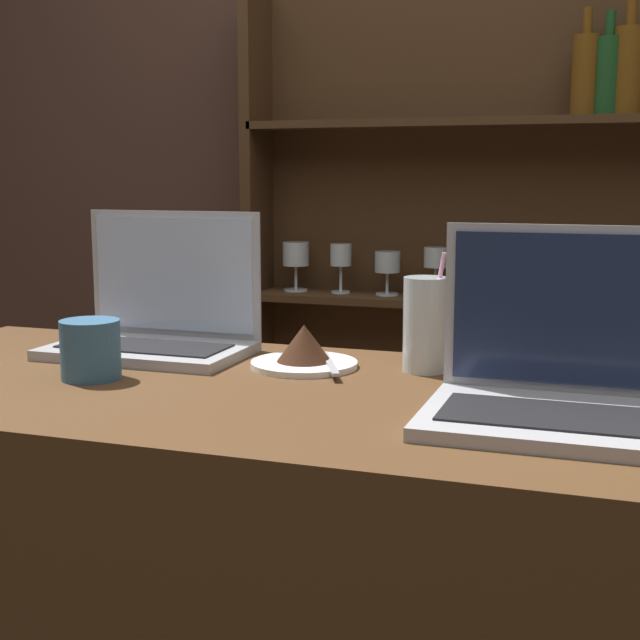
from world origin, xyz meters
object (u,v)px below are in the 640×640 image
Objects in this scene: cake_plate at (304,351)px; water_glass at (425,324)px; laptop_far at (564,380)px; coffee_cup at (91,350)px; laptop_near at (158,320)px.

cake_plate is 0.94× the size of water_glass.
laptop_far reaches higher than coffee_cup.
water_glass is 0.52m from coffee_cup.
laptop_near and laptop_far have the same top height.
laptop_far is at bearing -0.22° from coffee_cup.
water_glass is (0.19, 0.03, 0.05)m from cake_plate.
laptop_near is 1.77× the size of water_glass.
coffee_cup is at bearing -155.31° from water_glass.
laptop_far is 3.72× the size of coffee_cup.
cake_plate is at bearing 156.06° from laptop_far.
coffee_cup reaches higher than cake_plate.
laptop_far is at bearing -43.91° from water_glass.
water_glass reaches higher than cake_plate.
coffee_cup is at bearing -146.89° from cake_plate.
laptop_near is 0.75m from laptop_far.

